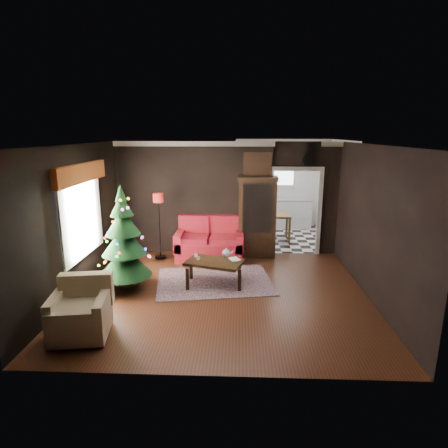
{
  "coord_description": "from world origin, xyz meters",
  "views": [
    {
      "loc": [
        0.31,
        -6.6,
        3.01
      ],
      "look_at": [
        0.0,
        0.9,
        1.15
      ],
      "focal_mm": 29.75,
      "sensor_mm": 36.0,
      "label": 1
    }
  ],
  "objects_px": {
    "christmas_tree": "(124,238)",
    "curio_cabinet": "(257,219)",
    "wall_clock": "(308,159)",
    "armchair": "(80,308)",
    "teapot": "(226,253)",
    "loveseat": "(210,238)",
    "coffee_table": "(214,273)",
    "floor_lamp": "(159,226)",
    "kitchen_table": "(277,227)"
  },
  "relations": [
    {
      "from": "coffee_table",
      "to": "teapot",
      "type": "height_order",
      "value": "teapot"
    },
    {
      "from": "floor_lamp",
      "to": "kitchen_table",
      "type": "xyz_separation_m",
      "value": [
        2.99,
        1.78,
        -0.45
      ]
    },
    {
      "from": "armchair",
      "to": "teapot",
      "type": "xyz_separation_m",
      "value": [
        2.11,
        2.29,
        0.14
      ]
    },
    {
      "from": "armchair",
      "to": "coffee_table",
      "type": "relative_size",
      "value": 0.78
    },
    {
      "from": "armchair",
      "to": "kitchen_table",
      "type": "height_order",
      "value": "armchair"
    },
    {
      "from": "christmas_tree",
      "to": "curio_cabinet",
      "type": "bearing_deg",
      "value": 39.22
    },
    {
      "from": "floor_lamp",
      "to": "armchair",
      "type": "xyz_separation_m",
      "value": [
        -0.46,
        -3.55,
        -0.37
      ]
    },
    {
      "from": "curio_cabinet",
      "to": "floor_lamp",
      "type": "relative_size",
      "value": 1.21
    },
    {
      "from": "curio_cabinet",
      "to": "coffee_table",
      "type": "bearing_deg",
      "value": -116.34
    },
    {
      "from": "floor_lamp",
      "to": "wall_clock",
      "type": "bearing_deg",
      "value": 8.5
    },
    {
      "from": "armchair",
      "to": "teapot",
      "type": "bearing_deg",
      "value": 38.56
    },
    {
      "from": "curio_cabinet",
      "to": "kitchen_table",
      "type": "distance_m",
      "value": 1.67
    },
    {
      "from": "wall_clock",
      "to": "kitchen_table",
      "type": "xyz_separation_m",
      "value": [
        -0.55,
        1.25,
        -2.0
      ]
    },
    {
      "from": "christmas_tree",
      "to": "armchair",
      "type": "bearing_deg",
      "value": -95.44
    },
    {
      "from": "curio_cabinet",
      "to": "wall_clock",
      "type": "relative_size",
      "value": 5.94
    },
    {
      "from": "floor_lamp",
      "to": "christmas_tree",
      "type": "distance_m",
      "value": 1.84
    },
    {
      "from": "christmas_tree",
      "to": "kitchen_table",
      "type": "bearing_deg",
      "value": 47.46
    },
    {
      "from": "teapot",
      "to": "christmas_tree",
      "type": "bearing_deg",
      "value": -164.45
    },
    {
      "from": "armchair",
      "to": "loveseat",
      "type": "bearing_deg",
      "value": 57.05
    },
    {
      "from": "floor_lamp",
      "to": "coffee_table",
      "type": "distance_m",
      "value": 2.15
    },
    {
      "from": "kitchen_table",
      "to": "wall_clock",
      "type": "bearing_deg",
      "value": -66.25
    },
    {
      "from": "christmas_tree",
      "to": "loveseat",
      "type": "bearing_deg",
      "value": 52.42
    },
    {
      "from": "teapot",
      "to": "coffee_table",
      "type": "bearing_deg",
      "value": -132.1
    },
    {
      "from": "armchair",
      "to": "wall_clock",
      "type": "xyz_separation_m",
      "value": [
        4.0,
        4.08,
        1.92
      ]
    },
    {
      "from": "curio_cabinet",
      "to": "coffee_table",
      "type": "xyz_separation_m",
      "value": [
        -0.92,
        -1.87,
        -0.69
      ]
    },
    {
      "from": "coffee_table",
      "to": "loveseat",
      "type": "bearing_deg",
      "value": 97.84
    },
    {
      "from": "curio_cabinet",
      "to": "armchair",
      "type": "height_order",
      "value": "curio_cabinet"
    },
    {
      "from": "curio_cabinet",
      "to": "armchair",
      "type": "relative_size",
      "value": 2.2
    },
    {
      "from": "curio_cabinet",
      "to": "wall_clock",
      "type": "xyz_separation_m",
      "value": [
        1.2,
        0.18,
        1.43
      ]
    },
    {
      "from": "christmas_tree",
      "to": "coffee_table",
      "type": "distance_m",
      "value": 1.91
    },
    {
      "from": "loveseat",
      "to": "christmas_tree",
      "type": "relative_size",
      "value": 0.88
    },
    {
      "from": "teapot",
      "to": "wall_clock",
      "type": "height_order",
      "value": "wall_clock"
    },
    {
      "from": "floor_lamp",
      "to": "teapot",
      "type": "xyz_separation_m",
      "value": [
        1.65,
        -1.26,
        -0.23
      ]
    },
    {
      "from": "curio_cabinet",
      "to": "wall_clock",
      "type": "bearing_deg",
      "value": 8.53
    },
    {
      "from": "loveseat",
      "to": "wall_clock",
      "type": "bearing_deg",
      "value": 9.66
    },
    {
      "from": "loveseat",
      "to": "armchair",
      "type": "height_order",
      "value": "loveseat"
    },
    {
      "from": "loveseat",
      "to": "teapot",
      "type": "relative_size",
      "value": 8.97
    },
    {
      "from": "loveseat",
      "to": "kitchen_table",
      "type": "xyz_separation_m",
      "value": [
        1.8,
        1.65,
        -0.12
      ]
    },
    {
      "from": "loveseat",
      "to": "curio_cabinet",
      "type": "bearing_deg",
      "value": 10.83
    },
    {
      "from": "kitchen_table",
      "to": "armchair",
      "type": "bearing_deg",
      "value": -122.95
    },
    {
      "from": "loveseat",
      "to": "teapot",
      "type": "bearing_deg",
      "value": -71.89
    },
    {
      "from": "teapot",
      "to": "loveseat",
      "type": "bearing_deg",
      "value": 108.11
    },
    {
      "from": "curio_cabinet",
      "to": "armchair",
      "type": "bearing_deg",
      "value": -125.72
    },
    {
      "from": "coffee_table",
      "to": "curio_cabinet",
      "type": "bearing_deg",
      "value": 63.66
    },
    {
      "from": "wall_clock",
      "to": "armchair",
      "type": "bearing_deg",
      "value": -134.47
    },
    {
      "from": "curio_cabinet",
      "to": "floor_lamp",
      "type": "height_order",
      "value": "curio_cabinet"
    },
    {
      "from": "kitchen_table",
      "to": "coffee_table",
      "type": "bearing_deg",
      "value": -115.52
    },
    {
      "from": "loveseat",
      "to": "coffee_table",
      "type": "distance_m",
      "value": 1.68
    },
    {
      "from": "loveseat",
      "to": "wall_clock",
      "type": "distance_m",
      "value": 3.04
    },
    {
      "from": "coffee_table",
      "to": "wall_clock",
      "type": "relative_size",
      "value": 3.44
    }
  ]
}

